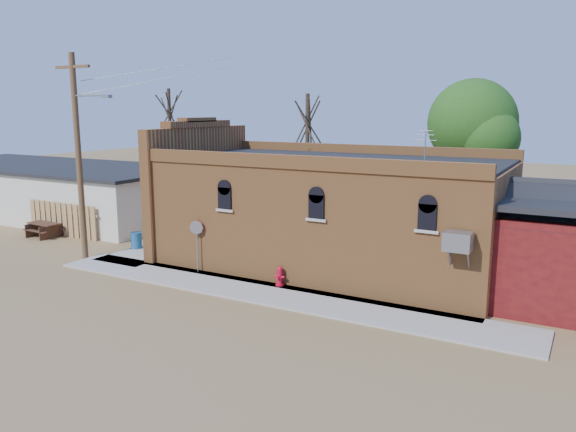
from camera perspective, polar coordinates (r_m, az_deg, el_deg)
The scene contains 14 objects.
ground at distance 20.76m, azimuth -7.15°, elevation -7.92°, with size 120.00×120.00×0.00m, color olive.
sidewalk_south at distance 20.67m, azimuth -2.27°, elevation -7.82°, with size 19.00×2.20×0.08m, color #9E9991.
sidewalk_west at distance 29.04m, azimuth -10.26°, elevation -2.49°, with size 2.60×10.00×0.08m, color #9E9991.
brick_bar at distance 23.96m, azimuth 3.68°, elevation 0.45°, with size 16.40×7.97×6.30m.
storage_building at distance 39.18m, azimuth -23.03°, elevation 2.56°, with size 20.40×8.40×3.17m.
wood_fence at distance 31.90m, azimuth -21.94°, elevation -0.34°, with size 5.20×0.10×1.80m, color olive, non-canonical shape.
utility_pole at distance 26.20m, azimuth -20.45°, elevation 6.05°, with size 3.12×0.26×9.00m.
tree_bare_near at distance 32.36m, azimuth 1.99°, elevation 9.62°, with size 2.80×2.80×7.65m.
tree_bare_far at distance 39.36m, azimuth -11.96°, elevation 10.19°, with size 2.80×2.80×8.16m.
tree_leafy at distance 29.88m, azimuth 18.21°, elevation 8.93°, with size 4.40×4.40×8.15m.
fire_hydrant at distance 21.24m, azimuth -0.85°, elevation -6.13°, with size 0.42×0.38×0.75m.
stop_sign at distance 23.03m, azimuth -9.25°, elevation -1.64°, with size 0.56×0.23×2.14m.
trash_barrel at distance 27.78m, azimuth -15.15°, elevation -2.40°, with size 0.50×0.50×0.77m, color #1B558B.
picnic_table at distance 32.17m, azimuth -23.53°, elevation -1.10°, with size 1.90×1.49×0.76m.
Camera 1 is at (11.69, -15.83, 6.65)m, focal length 35.00 mm.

